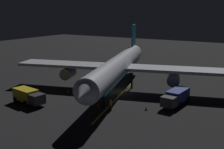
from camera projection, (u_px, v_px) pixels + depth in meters
ground_plane at (118, 92)px, 49.77m from camera, size 180.00×180.00×0.20m
apron_guide_stripe at (116, 99)px, 45.43m from camera, size 5.46×21.55×0.01m
airliner at (119, 66)px, 49.37m from camera, size 38.33×38.49×11.08m
baggage_truck at (28, 96)px, 43.05m from camera, size 6.16×3.05×2.24m
catering_truck at (176, 97)px, 42.41m from camera, size 2.72×6.47×2.29m
ground_crew_worker at (111, 105)px, 39.96m from camera, size 0.40×0.40×1.74m
traffic_cone_near_left at (146, 109)px, 40.30m from camera, size 0.50×0.50×0.55m
traffic_cone_near_right at (116, 94)px, 47.31m from camera, size 0.50×0.50×0.55m
traffic_cone_under_wing at (98, 105)px, 41.65m from camera, size 0.50×0.50×0.55m
traffic_cone_far at (68, 91)px, 49.14m from camera, size 0.50×0.50×0.55m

